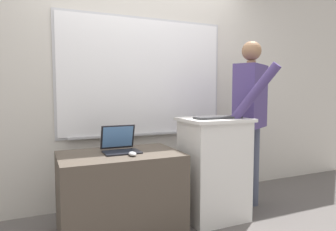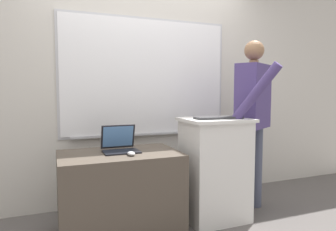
{
  "view_description": "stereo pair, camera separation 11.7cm",
  "coord_description": "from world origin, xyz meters",
  "px_view_note": "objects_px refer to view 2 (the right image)",
  "views": [
    {
      "loc": [
        -1.05,
        -2.01,
        1.21
      ],
      "look_at": [
        0.02,
        0.43,
        1.0
      ],
      "focal_mm": 32.0,
      "sensor_mm": 36.0,
      "label": 1
    },
    {
      "loc": [
        -0.95,
        -2.06,
        1.21
      ],
      "look_at": [
        0.02,
        0.43,
        1.0
      ],
      "focal_mm": 32.0,
      "sensor_mm": 36.0,
      "label": 2
    }
  ],
  "objects_px": {
    "laptop": "(120,143)",
    "computer_mouse_by_laptop": "(131,154)",
    "side_desk": "(120,192)",
    "wireless_keyboard": "(219,118)",
    "person_presenter": "(253,113)",
    "lectern_podium": "(215,169)"
  },
  "relations": [
    {
      "from": "lectern_podium",
      "to": "laptop",
      "type": "bearing_deg",
      "value": 171.52
    },
    {
      "from": "side_desk",
      "to": "laptop",
      "type": "relative_size",
      "value": 3.31
    },
    {
      "from": "side_desk",
      "to": "computer_mouse_by_laptop",
      "type": "distance_m",
      "value": 0.4
    },
    {
      "from": "lectern_podium",
      "to": "computer_mouse_by_laptop",
      "type": "height_order",
      "value": "lectern_podium"
    },
    {
      "from": "side_desk",
      "to": "wireless_keyboard",
      "type": "height_order",
      "value": "wireless_keyboard"
    },
    {
      "from": "side_desk",
      "to": "laptop",
      "type": "xyz_separation_m",
      "value": [
        0.02,
        0.07,
        0.42
      ]
    },
    {
      "from": "lectern_podium",
      "to": "side_desk",
      "type": "xyz_separation_m",
      "value": [
        -0.9,
        0.06,
        -0.14
      ]
    },
    {
      "from": "wireless_keyboard",
      "to": "computer_mouse_by_laptop",
      "type": "xyz_separation_m",
      "value": [
        -0.83,
        -0.03,
        -0.26
      ]
    },
    {
      "from": "side_desk",
      "to": "computer_mouse_by_laptop",
      "type": "bearing_deg",
      "value": -66.97
    },
    {
      "from": "person_presenter",
      "to": "lectern_podium",
      "type": "bearing_deg",
      "value": 153.75
    },
    {
      "from": "wireless_keyboard",
      "to": "computer_mouse_by_laptop",
      "type": "relative_size",
      "value": 4.49
    },
    {
      "from": "laptop",
      "to": "wireless_keyboard",
      "type": "bearing_deg",
      "value": -12.52
    },
    {
      "from": "lectern_podium",
      "to": "wireless_keyboard",
      "type": "relative_size",
      "value": 2.15
    },
    {
      "from": "lectern_podium",
      "to": "wireless_keyboard",
      "type": "height_order",
      "value": "wireless_keyboard"
    },
    {
      "from": "side_desk",
      "to": "wireless_keyboard",
      "type": "bearing_deg",
      "value": -7.74
    },
    {
      "from": "lectern_podium",
      "to": "person_presenter",
      "type": "distance_m",
      "value": 0.7
    },
    {
      "from": "person_presenter",
      "to": "laptop",
      "type": "xyz_separation_m",
      "value": [
        -1.35,
        0.08,
        -0.24
      ]
    },
    {
      "from": "side_desk",
      "to": "wireless_keyboard",
      "type": "relative_size",
      "value": 2.24
    },
    {
      "from": "laptop",
      "to": "computer_mouse_by_laptop",
      "type": "relative_size",
      "value": 3.04
    },
    {
      "from": "laptop",
      "to": "computer_mouse_by_laptop",
      "type": "xyz_separation_m",
      "value": [
        0.05,
        -0.23,
        -0.05
      ]
    },
    {
      "from": "lectern_podium",
      "to": "side_desk",
      "type": "relative_size",
      "value": 0.96
    },
    {
      "from": "laptop",
      "to": "wireless_keyboard",
      "type": "height_order",
      "value": "wireless_keyboard"
    }
  ]
}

